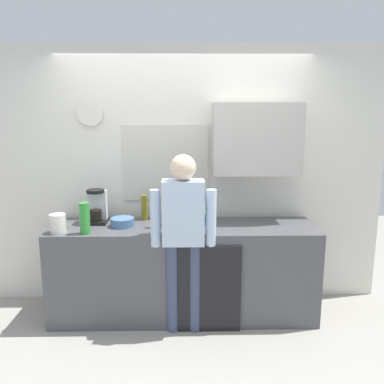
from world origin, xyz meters
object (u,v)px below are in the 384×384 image
object	(u,v)px
bottle_dark_sauce	(156,218)
storage_canister	(58,224)
coffee_maker	(97,208)
dish_soap	(208,215)
bottle_clear_soda	(85,218)
bottle_olive_oil	(145,208)
cup_yellow_cup	(174,217)
potted_plant	(199,217)
mixing_bowl	(122,222)
person_at_sink	(183,229)

from	to	relation	value
bottle_dark_sauce	storage_canister	size ratio (longest dim) A/B	1.06
coffee_maker	dish_soap	bearing A→B (deg)	-2.84
bottle_clear_soda	dish_soap	xyz separation A→B (m)	(1.10, 0.31, -0.06)
bottle_olive_oil	dish_soap	size ratio (longest dim) A/B	1.39
cup_yellow_cup	potted_plant	distance (m)	0.44
storage_canister	coffee_maker	bearing A→B (deg)	51.18
mixing_bowl	potted_plant	world-z (taller)	potted_plant
bottle_dark_sauce	mixing_bowl	world-z (taller)	bottle_dark_sauce
bottle_dark_sauce	bottle_olive_oil	bearing A→B (deg)	115.72
bottle_dark_sauce	person_at_sink	size ratio (longest dim) A/B	0.11
bottle_olive_oil	mixing_bowl	bearing A→B (deg)	-129.79
potted_plant	storage_canister	world-z (taller)	potted_plant
coffee_maker	bottle_olive_oil	size ratio (longest dim) A/B	1.32
cup_yellow_cup	dish_soap	xyz separation A→B (m)	(0.33, -0.09, 0.04)
coffee_maker	person_at_sink	xyz separation A→B (m)	(0.84, -0.44, -0.09)
storage_canister	bottle_clear_soda	bearing A→B (deg)	-6.31
bottle_olive_oil	mixing_bowl	distance (m)	0.30
mixing_bowl	potted_plant	xyz separation A→B (m)	(0.71, -0.18, 0.09)
potted_plant	person_at_sink	xyz separation A→B (m)	(-0.14, -0.12, -0.08)
bottle_clear_soda	person_at_sink	bearing A→B (deg)	-4.79
mixing_bowl	potted_plant	bearing A→B (deg)	-14.50
cup_yellow_cup	person_at_sink	size ratio (longest dim) A/B	0.05
person_at_sink	potted_plant	bearing A→B (deg)	47.67
coffee_maker	mixing_bowl	world-z (taller)	coffee_maker
bottle_olive_oil	potted_plant	distance (m)	0.67
potted_plant	person_at_sink	distance (m)	0.20
bottle_olive_oil	dish_soap	xyz separation A→B (m)	(0.62, -0.14, -0.05)
potted_plant	dish_soap	world-z (taller)	potted_plant
potted_plant	mixing_bowl	bearing A→B (deg)	165.50
cup_yellow_cup	potted_plant	size ratio (longest dim) A/B	0.37
coffee_maker	bottle_dark_sauce	distance (m)	0.61
bottle_dark_sauce	cup_yellow_cup	distance (m)	0.28
mixing_bowl	dish_soap	size ratio (longest dim) A/B	1.22
bottle_dark_sauce	bottle_clear_soda	distance (m)	0.64
bottle_olive_oil	storage_canister	bearing A→B (deg)	-149.67
cup_yellow_cup	potted_plant	world-z (taller)	potted_plant
mixing_bowl	person_at_sink	world-z (taller)	person_at_sink
bottle_olive_oil	cup_yellow_cup	distance (m)	0.31
mixing_bowl	storage_canister	bearing A→B (deg)	-159.61
potted_plant	coffee_maker	bearing A→B (deg)	161.74
bottle_clear_soda	person_at_sink	xyz separation A→B (m)	(0.87, -0.07, -0.08)
mixing_bowl	dish_soap	world-z (taller)	dish_soap
bottle_clear_soda	storage_canister	world-z (taller)	bottle_clear_soda
bottle_dark_sauce	bottle_olive_oil	xyz separation A→B (m)	(-0.13, 0.27, 0.04)
storage_canister	person_at_sink	distance (m)	1.12
cup_yellow_cup	mixing_bowl	world-z (taller)	cup_yellow_cup
potted_plant	storage_canister	xyz separation A→B (m)	(-1.25, -0.02, -0.05)
storage_canister	person_at_sink	world-z (taller)	person_at_sink
mixing_bowl	person_at_sink	distance (m)	0.65
coffee_maker	bottle_clear_soda	bearing A→B (deg)	-94.15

